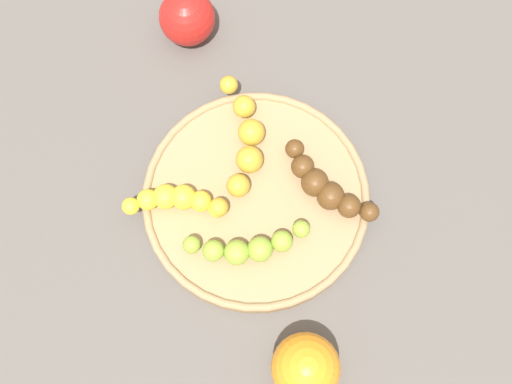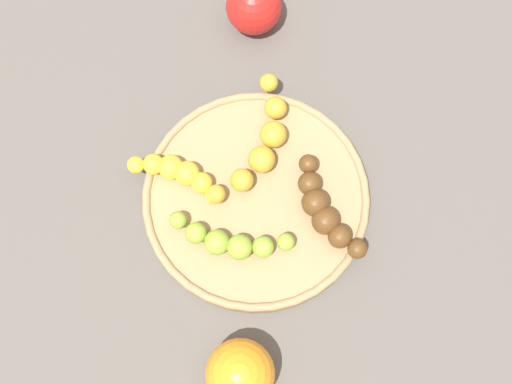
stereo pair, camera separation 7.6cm
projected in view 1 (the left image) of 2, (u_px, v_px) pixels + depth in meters
ground_plane at (256, 201)px, 0.79m from camera, size 2.40×2.40×0.00m
fruit_bowl at (256, 198)px, 0.78m from camera, size 0.27×0.27×0.02m
banana_overripe at (325, 187)px, 0.76m from camera, size 0.14×0.05×0.03m
banana_spotted at (243, 145)px, 0.78m from camera, size 0.14×0.13×0.03m
banana_yellow at (174, 200)px, 0.76m from camera, size 0.09×0.10×0.03m
banana_green at (248, 247)px, 0.74m from camera, size 0.09×0.13×0.03m
apple_red at (187, 18)px, 0.82m from camera, size 0.07×0.07×0.07m
orange_fruit at (306, 368)px, 0.70m from camera, size 0.08×0.08×0.08m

